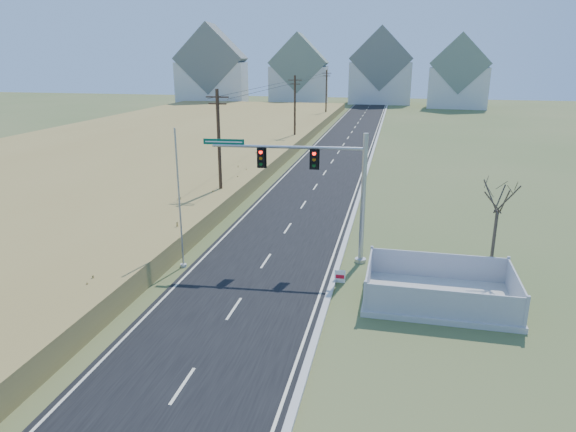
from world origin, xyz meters
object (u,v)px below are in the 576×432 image
object	(u,v)px
open_sign	(340,276)
bare_tree	(499,195)
fence_enclosure	(439,295)
flagpole	(180,214)
traffic_signal_mast	(330,184)

from	to	relation	value
open_sign	bare_tree	bearing A→B (deg)	19.26
fence_enclosure	bare_tree	world-z (taller)	bare_tree
fence_enclosure	bare_tree	bearing A→B (deg)	52.28
flagpole	bare_tree	size ratio (longest dim) A/B	1.39
traffic_signal_mast	flagpole	world-z (taller)	flagpole
traffic_signal_mast	flagpole	bearing A→B (deg)	-165.43
flagpole	bare_tree	world-z (taller)	flagpole
open_sign	bare_tree	distance (m)	9.19
traffic_signal_mast	bare_tree	size ratio (longest dim) A/B	1.66
fence_enclosure	open_sign	size ratio (longest dim) A/B	10.28
traffic_signal_mast	open_sign	xyz separation A→B (m)	(1.05, -2.98, -4.16)
traffic_signal_mast	bare_tree	xyz separation A→B (m)	(8.84, -0.42, -0.01)
traffic_signal_mast	bare_tree	world-z (taller)	traffic_signal_mast
flagpole	bare_tree	distance (m)	16.86
flagpole	fence_enclosure	bearing A→B (deg)	-6.00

